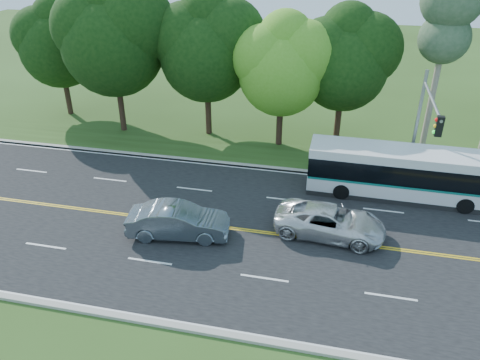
% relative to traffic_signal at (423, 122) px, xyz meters
% --- Properties ---
extents(ground, '(120.00, 120.00, 0.00)m').
position_rel_traffic_signal_xyz_m(ground, '(-6.49, -5.40, -4.67)').
color(ground, '#2D4818').
rests_on(ground, ground).
extents(road, '(60.00, 14.00, 0.02)m').
position_rel_traffic_signal_xyz_m(road, '(-6.49, -5.40, -4.66)').
color(road, black).
rests_on(road, ground).
extents(curb_north, '(60.00, 0.30, 0.15)m').
position_rel_traffic_signal_xyz_m(curb_north, '(-6.49, 1.75, -4.60)').
color(curb_north, '#A6A396').
rests_on(curb_north, ground).
extents(curb_south, '(60.00, 0.30, 0.15)m').
position_rel_traffic_signal_xyz_m(curb_south, '(-6.49, -12.55, -4.60)').
color(curb_south, '#A6A396').
rests_on(curb_south, ground).
extents(grass_verge, '(60.00, 4.00, 0.10)m').
position_rel_traffic_signal_xyz_m(grass_verge, '(-6.49, 3.60, -4.62)').
color(grass_verge, '#2D4818').
rests_on(grass_verge, ground).
extents(lane_markings, '(57.60, 13.82, 0.00)m').
position_rel_traffic_signal_xyz_m(lane_markings, '(-6.59, -5.40, -4.65)').
color(lane_markings, gold).
rests_on(lane_markings, road).
extents(tree_row, '(44.70, 9.10, 13.84)m').
position_rel_traffic_signal_xyz_m(tree_row, '(-11.65, 6.73, 2.06)').
color(tree_row, black).
rests_on(tree_row, ground).
extents(bougainvillea_hedge, '(9.50, 2.25, 1.50)m').
position_rel_traffic_signal_xyz_m(bougainvillea_hedge, '(0.69, 2.75, -3.95)').
color(bougainvillea_hedge, '#A50D23').
rests_on(bougainvillea_hedge, ground).
extents(traffic_signal, '(0.42, 6.10, 7.00)m').
position_rel_traffic_signal_xyz_m(traffic_signal, '(0.00, 0.00, 0.00)').
color(traffic_signal, '#92969A').
rests_on(traffic_signal, ground).
extents(transit_bus, '(11.17, 2.58, 2.91)m').
position_rel_traffic_signal_xyz_m(transit_bus, '(-0.32, -0.03, -3.21)').
color(transit_bus, silver).
rests_on(transit_bus, road).
extents(sedan, '(5.33, 2.53, 1.69)m').
position_rel_traffic_signal_xyz_m(sedan, '(-11.84, -6.57, -3.81)').
color(sedan, slate).
rests_on(sedan, road).
extents(suv, '(5.77, 3.03, 1.55)m').
position_rel_traffic_signal_xyz_m(suv, '(-4.35, -4.83, -3.88)').
color(suv, silver).
rests_on(suv, road).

